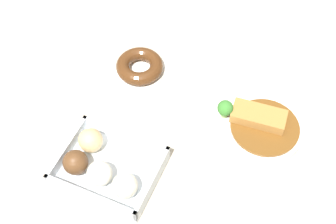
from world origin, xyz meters
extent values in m
plane|color=#B2A893|center=(0.00, 0.00, 0.00)|extent=(1.60, 1.60, 0.00)
cylinder|color=white|center=(0.10, 0.13, 0.01)|extent=(0.24, 0.24, 0.02)
cylinder|color=brown|center=(0.13, 0.12, 0.02)|extent=(0.15, 0.15, 0.01)
cube|color=#A87538|center=(0.11, 0.13, 0.04)|extent=(0.13, 0.07, 0.02)
cylinder|color=white|center=(0.06, 0.15, 0.02)|extent=(0.06, 0.06, 0.00)
ellipsoid|color=yellow|center=(0.06, 0.15, 0.03)|extent=(0.03, 0.03, 0.02)
cylinder|color=#8CB766|center=(0.03, 0.11, 0.03)|extent=(0.01, 0.01, 0.02)
sphere|color=#387A2D|center=(0.03, 0.11, 0.05)|extent=(0.04, 0.04, 0.04)
cube|color=silver|center=(-0.15, -0.11, 0.01)|extent=(0.21, 0.17, 0.01)
cube|color=silver|center=(-0.25, -0.11, 0.03)|extent=(0.01, 0.17, 0.03)
cube|color=silver|center=(-0.04, -0.11, 0.03)|extent=(0.01, 0.17, 0.03)
cube|color=silver|center=(-0.15, -0.19, 0.03)|extent=(0.21, 0.01, 0.03)
cube|color=silver|center=(-0.15, -0.03, 0.03)|extent=(0.21, 0.01, 0.03)
sphere|color=brown|center=(-0.21, -0.14, 0.04)|extent=(0.05, 0.05, 0.05)
sphere|color=silver|center=(-0.15, -0.14, 0.04)|extent=(0.05, 0.05, 0.05)
sphere|color=#EFE5C6|center=(-0.09, -0.14, 0.04)|extent=(0.05, 0.05, 0.05)
sphere|color=#DBB77A|center=(-0.21, -0.08, 0.04)|extent=(0.05, 0.05, 0.05)
cube|color=white|center=(-0.21, 0.17, 0.00)|extent=(0.12, 0.12, 0.00)
torus|color=#4C2B14|center=(-0.21, 0.17, 0.02)|extent=(0.12, 0.12, 0.03)
camera|label=1|loc=(0.17, -0.52, 0.90)|focal=50.89mm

